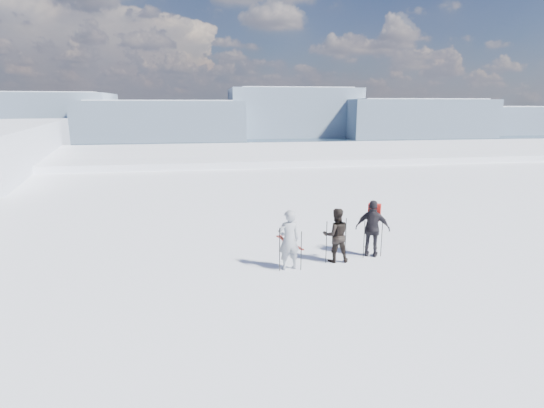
# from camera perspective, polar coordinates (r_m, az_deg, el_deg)

# --- Properties ---
(lake_basin) EXTENTS (820.00, 820.00, 71.62)m
(lake_basin) POSITION_cam_1_polar(r_m,az_deg,el_deg) (40.23, -4.10, -2.79)
(lake_basin) COLOR white
(lake_basin) RESTS_ON ground
(far_mountain_range) EXTENTS (770.00, 110.00, 53.00)m
(far_mountain_range) POSITION_cam_1_polar(r_m,az_deg,el_deg) (464.63, -5.50, 11.70)
(far_mountain_range) COLOR slate
(far_mountain_range) RESTS_ON ground
(skier_grey) EXTENTS (0.69, 0.51, 1.73)m
(skier_grey) POSITION_cam_1_polar(r_m,az_deg,el_deg) (11.94, 2.27, -4.84)
(skier_grey) COLOR #8F959C
(skier_grey) RESTS_ON ground
(skier_dark) EXTENTS (0.83, 0.67, 1.63)m
(skier_dark) POSITION_cam_1_polar(r_m,az_deg,el_deg) (12.67, 8.59, -4.16)
(skier_dark) COLOR black
(skier_dark) RESTS_ON ground
(skier_pack) EXTENTS (1.11, 0.87, 1.76)m
(skier_pack) POSITION_cam_1_polar(r_m,az_deg,el_deg) (13.29, 13.38, -3.24)
(skier_pack) COLOR black
(skier_pack) RESTS_ON ground
(backpack) EXTENTS (0.43, 0.37, 0.50)m
(backpack) POSITION_cam_1_polar(r_m,az_deg,el_deg) (13.27, 13.76, 1.74)
(backpack) COLOR red
(backpack) RESTS_ON skier_pack
(ski_poles) EXTENTS (3.32, 0.69, 1.34)m
(ski_poles) POSITION_cam_1_polar(r_m,az_deg,el_deg) (12.56, 8.32, -5.24)
(ski_poles) COLOR black
(ski_poles) RESTS_ON ground
(skis_loose) EXTENTS (0.64, 1.70, 0.03)m
(skis_loose) POSITION_cam_1_polar(r_m,az_deg,el_deg) (14.40, 2.10, -5.21)
(skis_loose) COLOR black
(skis_loose) RESTS_ON ground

